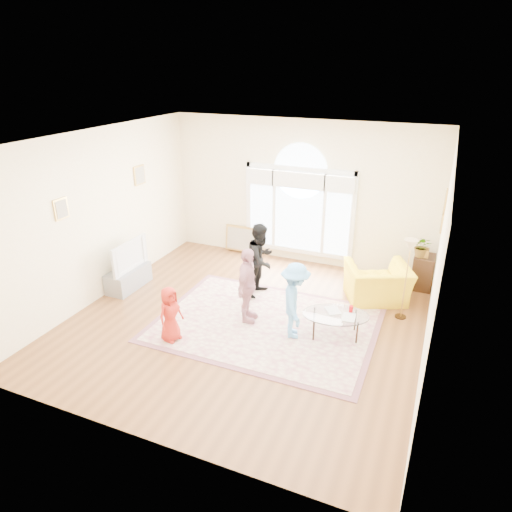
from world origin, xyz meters
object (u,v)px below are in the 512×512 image
at_px(television, 126,255).
at_px(area_rug, 265,324).
at_px(tv_console, 128,278).
at_px(armchair, 377,283).
at_px(coffee_table, 336,315).

bearing_deg(television, area_rug, -4.76).
relative_size(area_rug, tv_console, 3.60).
bearing_deg(armchair, area_rug, 20.06).
xyz_separation_m(area_rug, tv_console, (-3.12, 0.26, 0.20)).
bearing_deg(area_rug, tv_console, 175.25).
bearing_deg(coffee_table, area_rug, 170.71).
relative_size(area_rug, armchair, 3.18).
bearing_deg(coffee_table, tv_console, 162.98).
relative_size(tv_console, television, 0.95).
bearing_deg(armchair, coffee_table, 48.87).
bearing_deg(coffee_table, television, 162.97).
distance_m(area_rug, tv_console, 3.14).
bearing_deg(television, coffee_table, -1.76).
distance_m(coffee_table, armchair, 1.59).
bearing_deg(area_rug, coffee_table, 5.98).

